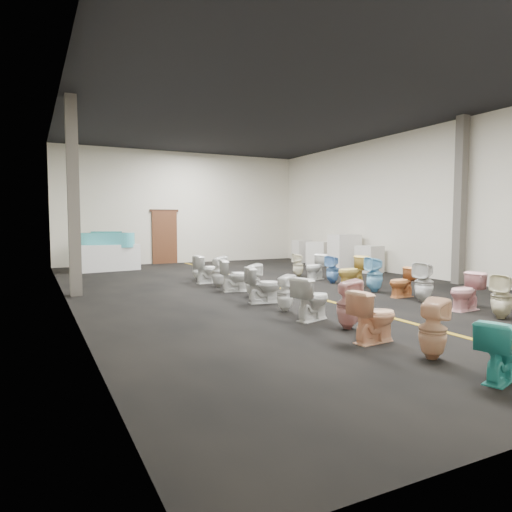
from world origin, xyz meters
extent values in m
plane|color=black|center=(0.00, 0.00, 0.00)|extent=(16.00, 16.00, 0.00)
plane|color=black|center=(0.00, 0.00, 4.50)|extent=(16.00, 16.00, 0.00)
plane|color=beige|center=(0.00, 8.00, 2.25)|extent=(10.00, 0.00, 10.00)
plane|color=beige|center=(-5.00, 0.00, 2.25)|extent=(0.00, 16.00, 16.00)
plane|color=beige|center=(5.00, 0.00, 2.25)|extent=(0.00, 16.00, 16.00)
cube|color=olive|center=(0.00, 0.00, 0.00)|extent=(0.12, 15.60, 0.01)
cube|color=#562D19|center=(-0.80, 7.94, 1.05)|extent=(1.00, 0.10, 2.10)
cube|color=#331C11|center=(-0.80, 7.95, 2.12)|extent=(1.15, 0.08, 0.10)
cube|color=#59544C|center=(-4.75, 1.00, 2.25)|extent=(0.25, 0.25, 4.50)
cube|color=#59544C|center=(4.75, -1.50, 2.25)|extent=(0.25, 0.25, 4.50)
cube|color=white|center=(-3.28, 6.27, 0.45)|extent=(2.16, 1.35, 0.89)
cube|color=#46BDCA|center=(-3.28, 6.27, 1.05)|extent=(1.32, 0.93, 0.50)
cylinder|color=#46BDCA|center=(-3.86, 6.42, 1.05)|extent=(0.66, 0.66, 0.50)
cylinder|color=#46BDCA|center=(-2.70, 6.13, 1.05)|extent=(0.66, 0.66, 0.50)
cube|color=teal|center=(-3.28, 6.27, 1.25)|extent=(1.08, 0.69, 0.20)
cube|color=beige|center=(4.40, 1.71, 0.44)|extent=(0.80, 0.80, 0.89)
cube|color=silver|center=(4.40, 3.06, 0.61)|extent=(1.00, 1.00, 1.23)
cube|color=silver|center=(4.40, 4.58, 0.45)|extent=(1.06, 1.06, 0.91)
cube|color=silver|center=(4.40, 5.88, 0.46)|extent=(0.69, 0.69, 0.92)
imported|color=teal|center=(-1.22, -7.00, 0.34)|extent=(0.74, 0.56, 0.67)
imported|color=#E1AF88|center=(-1.26, -6.12, 0.38)|extent=(0.44, 0.44, 0.75)
imported|color=#FEBB8F|center=(-1.37, -5.18, 0.37)|extent=(0.77, 0.49, 0.74)
imported|color=#D59A96|center=(-1.21, -4.38, 0.40)|extent=(0.42, 0.41, 0.79)
imported|color=silver|center=(-1.35, -3.58, 0.38)|extent=(0.84, 0.64, 0.75)
imported|color=white|center=(-1.38, -2.71, 0.35)|extent=(0.40, 0.39, 0.70)
imported|color=silver|center=(-1.34, -1.75, 0.38)|extent=(0.80, 0.54, 0.75)
imported|color=silver|center=(-1.19, -0.93, 0.37)|extent=(0.38, 0.38, 0.75)
imported|color=white|center=(-1.22, -0.06, 0.38)|extent=(0.83, 0.58, 0.77)
imported|color=silver|center=(-1.32, 0.82, 0.40)|extent=(0.43, 0.42, 0.80)
imported|color=white|center=(-1.30, 1.64, 0.38)|extent=(0.79, 0.50, 0.77)
imported|color=white|center=(-1.33, 2.40, 0.34)|extent=(0.32, 0.31, 0.68)
imported|color=beige|center=(1.66, -4.97, 0.40)|extent=(0.46, 0.46, 0.79)
imported|color=#EFA9AD|center=(1.73, -4.18, 0.36)|extent=(0.74, 0.45, 0.73)
imported|color=silver|center=(1.68, -3.20, 0.43)|extent=(0.48, 0.48, 0.85)
imported|color=#D37D41|center=(1.77, -2.49, 0.33)|extent=(0.67, 0.40, 0.67)
imported|color=#7CC4EB|center=(1.72, -1.63, 0.42)|extent=(0.43, 0.43, 0.85)
imported|color=#E7C158|center=(1.75, -0.74, 0.40)|extent=(0.79, 0.46, 0.81)
imported|color=#659BD9|center=(1.73, 0.08, 0.38)|extent=(0.46, 0.45, 0.76)
imported|color=white|center=(1.76, 0.95, 0.37)|extent=(0.82, 0.64, 0.74)
imported|color=#F1E9CA|center=(1.71, 1.83, 0.36)|extent=(0.41, 0.40, 0.72)
camera|label=1|loc=(-5.66, -10.09, 1.70)|focal=32.00mm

